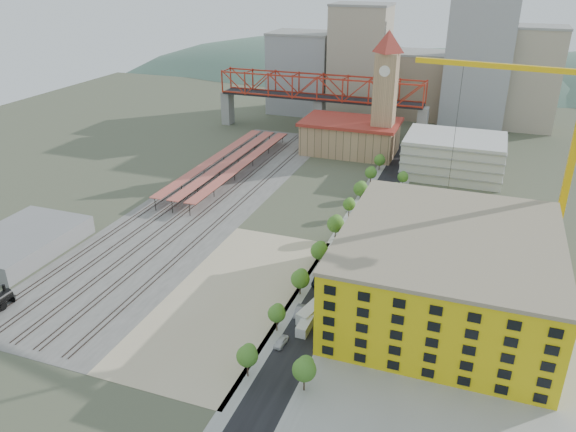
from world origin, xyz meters
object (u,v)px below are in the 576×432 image
(tower_crane, at_px, (561,131))
(site_trailer_c, at_px, (338,268))
(construction_building, at_px, (446,272))
(clock_tower, at_px, (386,84))
(site_trailer_b, at_px, (314,310))
(site_trailer_d, at_px, (343,258))
(site_trailer_a, at_px, (307,323))
(car_0, at_px, (281,342))

(tower_crane, bearing_deg, site_trailer_c, -154.25)
(tower_crane, bearing_deg, construction_building, -123.73)
(clock_tower, xyz_separation_m, site_trailer_b, (8.00, -112.06, -27.28))
(clock_tower, relative_size, site_trailer_b, 5.01)
(site_trailer_c, bearing_deg, clock_tower, 112.61)
(site_trailer_b, height_order, site_trailer_d, site_trailer_b)
(clock_tower, relative_size, tower_crane, 0.92)
(construction_building, relative_size, site_trailer_d, 5.43)
(tower_crane, height_order, site_trailer_a, tower_crane)
(car_0, bearing_deg, site_trailer_a, 73.15)
(construction_building, height_order, site_trailer_c, construction_building)
(construction_building, bearing_deg, site_trailer_c, 163.62)
(site_trailer_a, bearing_deg, clock_tower, 94.41)
(site_trailer_b, bearing_deg, tower_crane, 55.39)
(construction_building, height_order, tower_crane, tower_crane)
(clock_tower, xyz_separation_m, tower_crane, (53.87, -70.22, 6.06))
(site_trailer_b, distance_m, car_0, 12.50)
(site_trailer_d, xyz_separation_m, car_0, (-3.00, -36.97, -0.53))
(clock_tower, bearing_deg, site_trailer_c, -85.05)
(site_trailer_c, relative_size, car_0, 2.22)
(site_trailer_b, distance_m, site_trailer_c, 19.71)
(construction_building, bearing_deg, site_trailer_b, -155.11)
(tower_crane, relative_size, site_trailer_d, 6.04)
(site_trailer_c, bearing_deg, tower_crane, 43.41)
(construction_building, distance_m, car_0, 38.74)
(site_trailer_b, bearing_deg, site_trailer_c, 103.03)
(car_0, bearing_deg, site_trailer_c, 89.49)
(construction_building, bearing_deg, clock_tower, 108.78)
(construction_building, relative_size, car_0, 11.58)
(tower_crane, xyz_separation_m, site_trailer_a, (-45.87, -46.42, -33.59))
(tower_crane, distance_m, site_trailer_b, 70.47)
(site_trailer_a, xyz_separation_m, site_trailer_c, (0.00, 24.29, 0.15))
(site_trailer_d, height_order, car_0, site_trailer_d)
(site_trailer_c, distance_m, site_trailer_d, 5.16)
(site_trailer_a, bearing_deg, site_trailer_b, 90.48)
(clock_tower, relative_size, construction_building, 1.03)
(site_trailer_c, xyz_separation_m, site_trailer_d, (0.00, 5.16, -0.05))
(site_trailer_b, bearing_deg, construction_building, 37.92)
(construction_building, height_order, car_0, construction_building)
(clock_tower, relative_size, site_trailer_c, 5.36)
(site_trailer_b, xyz_separation_m, site_trailer_d, (0.00, 24.86, -0.14))
(tower_crane, bearing_deg, clock_tower, 127.49)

